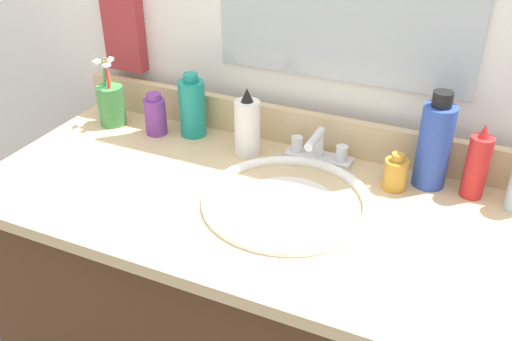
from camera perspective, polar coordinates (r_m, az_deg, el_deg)
The scene contains 13 objects.
countertop at distance 1.21m, azimuth -1.20°, elevation -3.13°, with size 1.17×0.56×0.03m, color #D1B284.
backsplash at distance 1.39m, azimuth 3.49°, elevation 4.49°, with size 1.17×0.02×0.09m, color #D1B284.
back_wall at distance 1.57m, azimuth 4.02°, elevation -2.92°, with size 2.27×0.04×1.30m, color white.
hand_towel at distance 1.57m, azimuth -13.19°, elevation 13.71°, with size 0.11×0.04×0.22m, color #A53338.
sink_basin at distance 1.20m, azimuth 3.11°, elevation -4.45°, with size 0.36×0.36×0.11m.
faucet at distance 1.33m, azimuth 6.28°, elevation 2.04°, with size 0.16×0.10×0.08m.
bottle_cream_purple at distance 1.46m, azimuth -10.11°, elevation 5.53°, with size 0.05×0.05×0.11m.
bottle_lotion_white at distance 1.33m, azimuth -0.89°, elevation 4.46°, with size 0.06×0.06×0.17m.
bottle_oil_amber at distance 1.25m, azimuth 13.88°, elevation -0.29°, with size 0.05×0.05×0.08m.
bottle_mouthwash_teal at distance 1.43m, azimuth -6.44°, elevation 6.37°, with size 0.07×0.07×0.16m.
bottle_shampoo_blue at distance 1.25m, azimuth 17.55°, elevation 2.56°, with size 0.07×0.07×0.22m.
bottle_spray_red at distance 1.25m, azimuth 21.38°, elevation 0.47°, with size 0.05×0.05×0.17m.
cup_green at distance 1.53m, azimuth -14.39°, elevation 6.52°, with size 0.07×0.07×0.18m.
Camera 1 is at (0.44, -0.90, 1.52)m, focal length 39.67 mm.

